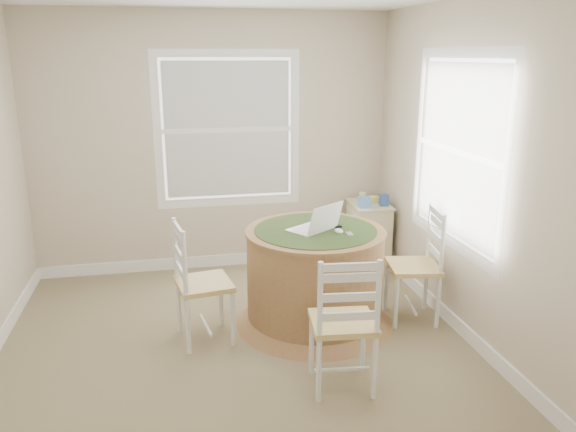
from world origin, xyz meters
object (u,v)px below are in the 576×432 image
object	(u,v)px
chair_right	(413,266)
corner_chest	(368,235)
chair_left	(204,283)
chair_near	(343,322)
laptop	(315,226)
round_table	(315,273)

from	to	relation	value
chair_right	corner_chest	distance (m)	1.27
chair_left	chair_right	world-z (taller)	same
chair_left	chair_near	bearing A→B (deg)	-143.85
laptop	chair_near	bearing A→B (deg)	53.17
chair_near	chair_right	size ratio (longest dim) A/B	1.00
round_table	laptop	size ratio (longest dim) A/B	2.80
chair_near	corner_chest	world-z (taller)	chair_near
chair_left	chair_right	distance (m)	1.74
laptop	corner_chest	world-z (taller)	laptop
round_table	chair_left	size ratio (longest dim) A/B	1.39
chair_right	corner_chest	size ratio (longest dim) A/B	1.38
corner_chest	chair_near	bearing A→B (deg)	-111.23
round_table	chair_right	size ratio (longest dim) A/B	1.39
chair_near	laptop	size ratio (longest dim) A/B	2.02
chair_near	corner_chest	xyz separation A→B (m)	(0.93, 2.11, -0.13)
round_table	corner_chest	size ratio (longest dim) A/B	1.91
round_table	laptop	world-z (taller)	laptop
chair_left	corner_chest	world-z (taller)	chair_left
round_table	chair_near	xyz separation A→B (m)	(-0.05, -0.96, 0.03)
laptop	corner_chest	size ratio (longest dim) A/B	0.68
round_table	chair_left	bearing A→B (deg)	-171.51
chair_near	laptop	xyz separation A→B (m)	(0.04, 0.94, 0.37)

